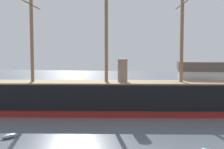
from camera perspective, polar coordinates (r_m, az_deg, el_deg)
tall_ship at (r=70.39m, az=-1.09°, el=-4.32°), size 76.77×20.59×37.07m
dinghy_mid_left at (r=54.52m, az=-19.28°, el=-11.15°), size 2.47×3.21×0.70m
dinghy_far_left at (r=86.54m, az=-15.03°, el=-5.37°), size 2.11×1.86×0.47m
dinghy_distant_centre at (r=84.60m, az=7.43°, el=-5.44°), size 2.43×2.43×0.57m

